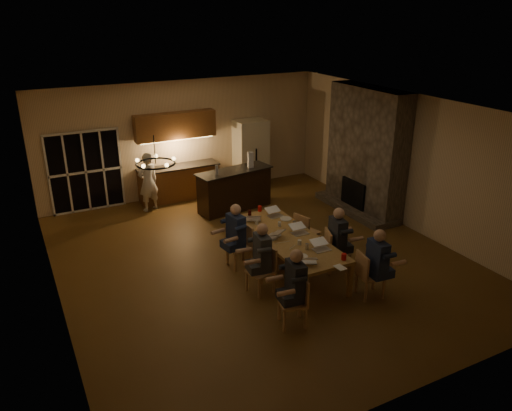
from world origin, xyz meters
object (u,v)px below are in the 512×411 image
object	(u,v)px
standing_person	(148,182)
plate_far	(286,219)
can_right	(294,224)
plate_left	(301,257)
bar_blender	(250,160)
laptop_d	(300,228)
person_left_near	(295,287)
laptop_e	(253,215)
chair_right_far	(307,232)
bar_island	(234,190)
chair_right_mid	(337,251)
laptop_a	(308,256)
laptop_b	(322,245)
dining_table	(288,253)
redcup_mid	(261,228)
person_right_mid	(337,240)
plate_near	(320,242)
mug_front	(299,242)
refrigerator	(251,154)
mug_back	(257,222)
person_left_mid	(262,258)
can_silver	(307,247)
laptop_c	(273,232)
chair_right_near	(371,274)
can_cola	(250,213)
bar_bottle	(217,170)
mug_mid	(280,224)
chandelier	(156,164)
redcup_far	(260,209)
person_left_far	(236,236)
person_right_near	(377,265)
chair_left_near	(292,302)
chair_left_mid	(260,271)
laptop_f	(275,212)
redcup_near	(344,257)
chair_left_far	(239,247)

from	to	relation	value
standing_person	plate_far	distance (m)	4.16
can_right	plate_left	distance (m)	1.36
bar_blender	laptop_d	bearing A→B (deg)	-93.70
person_left_near	laptop_e	size ratio (longest dim) A/B	4.31
chair_right_far	laptop_e	distance (m)	1.25
bar_island	chair_right_mid	world-z (taller)	bar_island
laptop_a	laptop_b	xyz separation A→B (m)	(0.49, 0.28, 0.00)
dining_table	plate_far	distance (m)	0.95
redcup_mid	person_right_mid	bearing A→B (deg)	-38.73
chair_right_far	plate_near	xyz separation A→B (m)	(-0.41, -1.07, 0.31)
bar_blender	dining_table	bearing A→B (deg)	-97.89
person_left_near	mug_front	size ratio (longest dim) A/B	13.80
dining_table	person_right_mid	xyz separation A→B (m)	(0.84, -0.49, 0.31)
person_left_near	standing_person	bearing A→B (deg)	-166.36
refrigerator	chair_right_far	bearing A→B (deg)	-100.31
mug_back	person_left_mid	bearing A→B (deg)	-113.03
chair_right_far	plate_far	bearing A→B (deg)	46.46
can_silver	person_right_mid	bearing A→B (deg)	11.18
chair_right_mid	laptop_c	bearing A→B (deg)	82.44
chair_right_near	bar_island	bearing A→B (deg)	14.24
person_left_mid	mug_front	size ratio (longest dim) A/B	13.80
standing_person	can_cola	bearing A→B (deg)	96.75
standing_person	bar_bottle	bearing A→B (deg)	126.53
dining_table	mug_back	distance (m)	0.97
mug_mid	chandelier	bearing A→B (deg)	-162.04
redcup_far	person_left_far	bearing A→B (deg)	-139.80
person_right_near	standing_person	world-z (taller)	standing_person
refrigerator	bar_blender	size ratio (longest dim) A/B	4.87
mug_mid	can_cola	size ratio (longest dim) A/B	0.83
chair_left_near	can_cola	world-z (taller)	chair_left_near
mug_mid	chair_right_near	bearing A→B (deg)	-69.62
chair_right_mid	bar_bottle	xyz separation A→B (m)	(-0.97, 3.83, 0.76)
person_left_far	redcup_far	xyz separation A→B (m)	(0.97, 0.82, 0.12)
mug_mid	person_right_near	bearing A→B (deg)	-69.76
laptop_a	bar_island	bearing A→B (deg)	-70.95
chair_left_near	can_silver	xyz separation A→B (m)	(0.92, 1.01, 0.37)
chair_left_mid	laptop_c	size ratio (longest dim) A/B	2.78
chair_right_near	standing_person	xyz separation A→B (m)	(-2.45, 5.97, 0.34)
person_left_near	bar_bottle	bearing A→B (deg)	178.22
mug_front	can_cola	size ratio (longest dim) A/B	0.83
dining_table	chandelier	world-z (taller)	chandelier
chair_right_near	laptop_e	bearing A→B (deg)	32.21
laptop_f	redcup_near	distance (m)	2.32
laptop_a	laptop_e	xyz separation A→B (m)	(-0.01, 2.14, 0.00)
refrigerator	redcup_mid	world-z (taller)	refrigerator
chair_right_mid	laptop_a	world-z (taller)	laptop_a
chair_left_near	standing_person	bearing A→B (deg)	-157.63
person_left_near	plate_near	size ratio (longest dim) A/B	5.57
chair_left_far	plate_far	distance (m)	1.26
person_right_near	bar_blender	distance (m)	5.17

